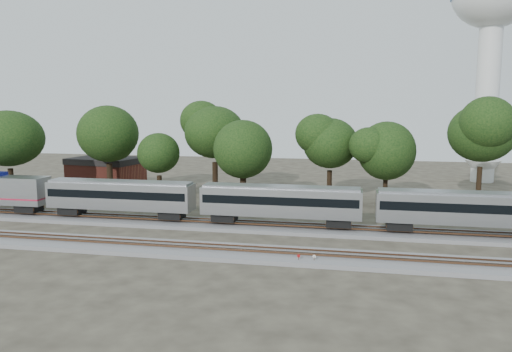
{
  "coord_description": "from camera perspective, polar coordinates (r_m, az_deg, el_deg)",
  "views": [
    {
      "loc": [
        11.61,
        -46.7,
        13.48
      ],
      "look_at": [
        1.12,
        5.0,
        6.01
      ],
      "focal_mm": 35.0,
      "sensor_mm": 36.0,
      "label": 1
    }
  ],
  "objects": [
    {
      "name": "train",
      "position": [
        54.81,
        22.82,
        -3.38
      ],
      "size": [
        128.15,
        3.12,
        4.6
      ],
      "color": "#AEB0B5",
      "rests_on": "ground"
    },
    {
      "name": "switch_lever",
      "position": [
        43.78,
        2.95,
        -9.68
      ],
      "size": [
        0.57,
        0.44,
        0.3
      ],
      "primitive_type": "cube",
      "rotation": [
        0.0,
        0.0,
        0.31
      ],
      "color": "#512D19",
      "rests_on": "ground"
    },
    {
      "name": "tree_6",
      "position": [
        68.49,
        14.7,
        2.79
      ],
      "size": [
        7.64,
        7.64,
        10.78
      ],
      "color": "black",
      "rests_on": "ground"
    },
    {
      "name": "track_near",
      "position": [
        46.2,
        -3.63,
        -8.65
      ],
      "size": [
        160.0,
        5.0,
        0.73
      ],
      "color": "slate",
      "rests_on": "ground"
    },
    {
      "name": "brick_building",
      "position": [
        84.15,
        -16.74,
        0.29
      ],
      "size": [
        11.78,
        9.16,
        5.16
      ],
      "rotation": [
        0.0,
        0.0,
        -0.16
      ],
      "color": "maroon",
      "rests_on": "ground"
    },
    {
      "name": "water_tower",
      "position": [
        98.13,
        25.37,
        15.97
      ],
      "size": [
        13.78,
        13.78,
        38.14
      ],
      "color": "silver",
      "rests_on": "ground"
    },
    {
      "name": "ground",
      "position": [
        49.98,
        -2.42,
        -7.59
      ],
      "size": [
        160.0,
        160.0,
        0.0
      ],
      "primitive_type": "plane",
      "color": "#383328",
      "rests_on": "ground"
    },
    {
      "name": "switch_stand_white",
      "position": [
        43.34,
        6.67,
        -9.34
      ],
      "size": [
        0.28,
        0.07,
        0.87
      ],
      "rotation": [
        0.0,
        0.0,
        -0.15
      ],
      "color": "#512D19",
      "rests_on": "ground"
    },
    {
      "name": "tree_3",
      "position": [
        73.8,
        -4.75,
        4.99
      ],
      "size": [
        9.73,
        9.73,
        13.72
      ],
      "color": "black",
      "rests_on": "ground"
    },
    {
      "name": "tree_1",
      "position": [
        76.14,
        -16.55,
        4.64
      ],
      "size": [
        9.54,
        9.54,
        13.45
      ],
      "color": "black",
      "rests_on": "ground"
    },
    {
      "name": "switch_stand_red",
      "position": [
        43.34,
        4.89,
        -9.32
      ],
      "size": [
        0.28,
        0.05,
        0.87
      ],
      "rotation": [
        0.0,
        0.0,
        0.07
      ],
      "color": "#512D19",
      "rests_on": "ground"
    },
    {
      "name": "tree_0",
      "position": [
        76.42,
        -26.46,
        3.85
      ],
      "size": [
        9.15,
        9.15,
        12.9
      ],
      "color": "black",
      "rests_on": "ground"
    },
    {
      "name": "tree_7",
      "position": [
        73.25,
        24.42,
        4.48
      ],
      "size": [
        9.98,
        9.98,
        14.08
      ],
      "color": "black",
      "rests_on": "ground"
    },
    {
      "name": "track_far",
      "position": [
        55.58,
        -0.93,
        -5.76
      ],
      "size": [
        160.0,
        5.0,
        0.73
      ],
      "color": "slate",
      "rests_on": "ground"
    },
    {
      "name": "tree_2",
      "position": [
        71.02,
        -11.07,
        2.58
      ],
      "size": [
        7.01,
        7.01,
        9.88
      ],
      "color": "black",
      "rests_on": "ground"
    },
    {
      "name": "tree_5",
      "position": [
        70.19,
        8.47,
        3.71
      ],
      "size": [
        8.41,
        8.41,
        11.86
      ],
      "color": "black",
      "rests_on": "ground"
    },
    {
      "name": "tree_4",
      "position": [
        66.65,
        -1.5,
        3.07
      ],
      "size": [
        7.82,
        7.82,
        11.03
      ],
      "color": "black",
      "rests_on": "ground"
    }
  ]
}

